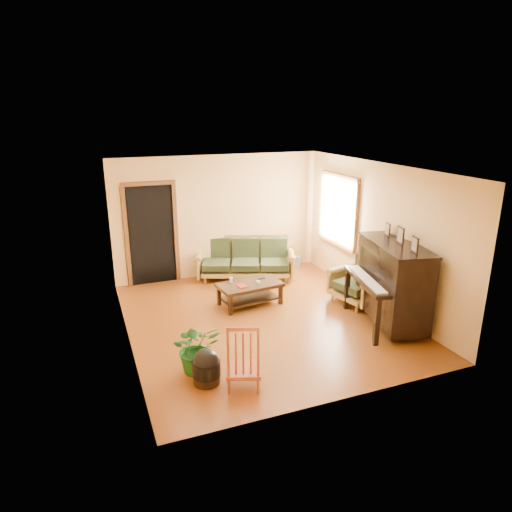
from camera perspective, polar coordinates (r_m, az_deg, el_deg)
name	(u,v)px	position (r m, az deg, el deg)	size (l,w,h in m)	color
floor	(263,319)	(8.01, 0.85, -7.89)	(5.00, 5.00, 0.00)	#612C0C
doorway	(152,235)	(9.57, -12.91, 2.52)	(1.08, 0.16, 2.05)	black
window	(339,210)	(9.59, 10.29, 5.65)	(0.12, 1.36, 1.46)	white
sofa	(246,259)	(9.73, -1.31, -0.36)	(2.04, 0.86, 0.88)	olive
coffee_table	(250,294)	(8.50, -0.78, -4.75)	(1.16, 0.63, 0.42)	black
armchair	(358,280)	(8.68, 12.61, -2.95)	(0.87, 0.92, 0.92)	olive
piano	(393,284)	(7.91, 16.70, -3.42)	(0.94, 1.60, 1.42)	black
footstool	(206,371)	(6.25, -6.22, -14.05)	(0.38, 0.38, 0.36)	black
red_chair	(243,354)	(6.02, -1.60, -12.10)	(0.44, 0.48, 0.94)	#95391B
leaning_frame	(286,255)	(10.56, 3.74, 0.16)	(0.42, 0.09, 0.56)	gold
ceramic_crock	(297,261)	(10.64, 5.15, -0.65)	(0.19, 0.19, 0.24)	#3755A5
potted_plant	(196,348)	(6.42, -7.46, -11.29)	(0.65, 0.57, 0.73)	#175319
book	(238,287)	(8.25, -2.26, -3.85)	(0.15, 0.21, 0.02)	maroon
candle	(231,280)	(8.44, -3.13, -3.02)	(0.06, 0.06, 0.11)	white
glass_jar	(258,282)	(8.40, 0.29, -3.31)	(0.08, 0.08, 0.05)	white
remote	(262,278)	(8.65, 0.72, -2.81)	(0.14, 0.04, 0.01)	black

